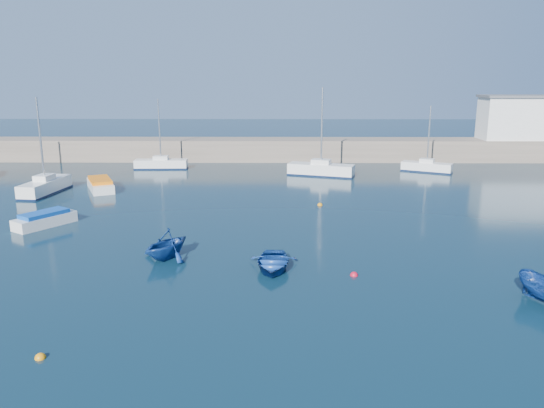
{
  "coord_description": "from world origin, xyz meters",
  "views": [
    {
      "loc": [
        0.19,
        -18.96,
        10.11
      ],
      "look_at": [
        -0.16,
        16.21,
        1.6
      ],
      "focal_mm": 35.0,
      "sensor_mm": 36.0,
      "label": 1
    }
  ],
  "objects_px": {
    "sailboat_6": "(321,169)",
    "sailboat_3": "(45,186)",
    "motorboat_2": "(100,184)",
    "harbor_office": "(524,119)",
    "sailboat_5": "(161,164)",
    "dinghy_left": "(166,244)",
    "motorboat_1": "(45,219)",
    "dinghy_center": "(273,263)",
    "sailboat_7": "(427,167)"
  },
  "relations": [
    {
      "from": "sailboat_6",
      "to": "sailboat_3",
      "type": "bearing_deg",
      "value": 127.64
    },
    {
      "from": "sailboat_6",
      "to": "motorboat_2",
      "type": "bearing_deg",
      "value": 127.87
    },
    {
      "from": "harbor_office",
      "to": "sailboat_5",
      "type": "xyz_separation_m",
      "value": [
        -42.82,
        -6.43,
        -4.52
      ]
    },
    {
      "from": "sailboat_6",
      "to": "dinghy_left",
      "type": "distance_m",
      "value": 28.14
    },
    {
      "from": "sailboat_3",
      "to": "motorboat_2",
      "type": "bearing_deg",
      "value": 24.93
    },
    {
      "from": "harbor_office",
      "to": "dinghy_left",
      "type": "xyz_separation_m",
      "value": [
        -36.09,
        -36.42,
        -4.24
      ]
    },
    {
      "from": "sailboat_6",
      "to": "motorboat_1",
      "type": "height_order",
      "value": "sailboat_6"
    },
    {
      "from": "sailboat_5",
      "to": "sailboat_6",
      "type": "height_order",
      "value": "sailboat_6"
    },
    {
      "from": "sailboat_5",
      "to": "sailboat_3",
      "type": "bearing_deg",
      "value": 147.68
    },
    {
      "from": "sailboat_3",
      "to": "dinghy_left",
      "type": "distance_m",
      "value": 22.29
    },
    {
      "from": "dinghy_center",
      "to": "sailboat_5",
      "type": "bearing_deg",
      "value": 114.63
    },
    {
      "from": "dinghy_center",
      "to": "dinghy_left",
      "type": "relative_size",
      "value": 1.12
    },
    {
      "from": "sailboat_3",
      "to": "sailboat_6",
      "type": "bearing_deg",
      "value": 26.03
    },
    {
      "from": "harbor_office",
      "to": "motorboat_2",
      "type": "distance_m",
      "value": 49.49
    },
    {
      "from": "harbor_office",
      "to": "dinghy_center",
      "type": "bearing_deg",
      "value": -128.25
    },
    {
      "from": "harbor_office",
      "to": "sailboat_3",
      "type": "relative_size",
      "value": 1.19
    },
    {
      "from": "sailboat_6",
      "to": "motorboat_2",
      "type": "relative_size",
      "value": 1.65
    },
    {
      "from": "motorboat_2",
      "to": "dinghy_center",
      "type": "bearing_deg",
      "value": -77.0
    },
    {
      "from": "motorboat_2",
      "to": "dinghy_center",
      "type": "relative_size",
      "value": 1.49
    },
    {
      "from": "motorboat_1",
      "to": "dinghy_center",
      "type": "bearing_deg",
      "value": 6.36
    },
    {
      "from": "motorboat_1",
      "to": "sailboat_6",
      "type": "bearing_deg",
      "value": 77.25
    },
    {
      "from": "sailboat_5",
      "to": "motorboat_2",
      "type": "height_order",
      "value": "sailboat_5"
    },
    {
      "from": "sailboat_7",
      "to": "motorboat_1",
      "type": "xyz_separation_m",
      "value": [
        -32.26,
        -21.67,
        -0.09
      ]
    },
    {
      "from": "sailboat_3",
      "to": "motorboat_2",
      "type": "height_order",
      "value": "sailboat_3"
    },
    {
      "from": "dinghy_center",
      "to": "harbor_office",
      "type": "bearing_deg",
      "value": 54.44
    },
    {
      "from": "motorboat_1",
      "to": "sailboat_3",
      "type": "bearing_deg",
      "value": 147.02
    },
    {
      "from": "sailboat_6",
      "to": "dinghy_center",
      "type": "distance_m",
      "value": 28.08
    },
    {
      "from": "sailboat_7",
      "to": "dinghy_center",
      "type": "height_order",
      "value": "sailboat_7"
    },
    {
      "from": "harbor_office",
      "to": "sailboat_7",
      "type": "xyz_separation_m",
      "value": [
        -13.62,
        -8.14,
        -4.53
      ]
    },
    {
      "from": "sailboat_3",
      "to": "motorboat_1",
      "type": "relative_size",
      "value": 1.95
    },
    {
      "from": "sailboat_7",
      "to": "motorboat_2",
      "type": "xyz_separation_m",
      "value": [
        -32.32,
        -9.69,
        -0.07
      ]
    },
    {
      "from": "sailboat_3",
      "to": "dinghy_left",
      "type": "xyz_separation_m",
      "value": [
        14.25,
        -17.14,
        0.2
      ]
    },
    {
      "from": "sailboat_3",
      "to": "sailboat_7",
      "type": "distance_m",
      "value": 38.37
    },
    {
      "from": "sailboat_7",
      "to": "dinghy_left",
      "type": "relative_size",
      "value": 2.16
    },
    {
      "from": "sailboat_3",
      "to": "sailboat_5",
      "type": "bearing_deg",
      "value": 66.32
    },
    {
      "from": "harbor_office",
      "to": "motorboat_2",
      "type": "bearing_deg",
      "value": -158.79
    },
    {
      "from": "sailboat_3",
      "to": "dinghy_center",
      "type": "xyz_separation_m",
      "value": [
        20.29,
        -18.84,
        -0.28
      ]
    },
    {
      "from": "sailboat_5",
      "to": "dinghy_left",
      "type": "distance_m",
      "value": 30.75
    },
    {
      "from": "sailboat_6",
      "to": "dinghy_left",
      "type": "relative_size",
      "value": 2.76
    },
    {
      "from": "sailboat_5",
      "to": "dinghy_center",
      "type": "height_order",
      "value": "sailboat_5"
    },
    {
      "from": "motorboat_2",
      "to": "motorboat_1",
      "type": "bearing_deg",
      "value": -114.78
    },
    {
      "from": "motorboat_1",
      "to": "dinghy_left",
      "type": "distance_m",
      "value": 11.82
    },
    {
      "from": "sailboat_3",
      "to": "motorboat_1",
      "type": "height_order",
      "value": "sailboat_3"
    },
    {
      "from": "harbor_office",
      "to": "sailboat_3",
      "type": "xyz_separation_m",
      "value": [
        -50.34,
        -19.29,
        -4.44
      ]
    },
    {
      "from": "motorboat_2",
      "to": "sailboat_7",
      "type": "bearing_deg",
      "value": -8.37
    },
    {
      "from": "harbor_office",
      "to": "dinghy_left",
      "type": "distance_m",
      "value": 51.45
    },
    {
      "from": "motorboat_1",
      "to": "motorboat_2",
      "type": "height_order",
      "value": "motorboat_2"
    },
    {
      "from": "motorboat_1",
      "to": "sailboat_7",
      "type": "bearing_deg",
      "value": 67.95
    },
    {
      "from": "sailboat_3",
      "to": "sailboat_7",
      "type": "relative_size",
      "value": 1.18
    },
    {
      "from": "motorboat_2",
      "to": "dinghy_center",
      "type": "height_order",
      "value": "motorboat_2"
    }
  ]
}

